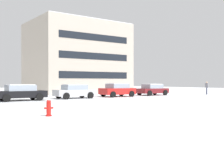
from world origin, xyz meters
name	(u,v)px	position (x,y,z in m)	size (l,w,h in m)	color
fire_hydrant	(49,107)	(2.46, -2.26, 0.43)	(0.44, 0.30, 0.85)	red
parked_car_black	(21,92)	(4.83, 9.45, 0.73)	(4.38, 2.18, 1.44)	black
parked_car_silver	(75,91)	(10.18, 9.44, 0.72)	(4.06, 2.11, 1.40)	silver
parked_car_red	(117,90)	(15.53, 9.45, 0.76)	(3.90, 2.24, 1.49)	red
parked_car_maroon	(152,89)	(20.88, 9.47, 0.71)	(3.94, 2.17, 1.38)	maroon
pedestrian_crossing	(207,87)	(28.20, 6.95, 0.97)	(0.48, 0.45, 1.67)	#2D334C
building_far_right	(77,58)	(17.12, 21.49, 5.11)	(13.39, 10.13, 10.23)	#B2A899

